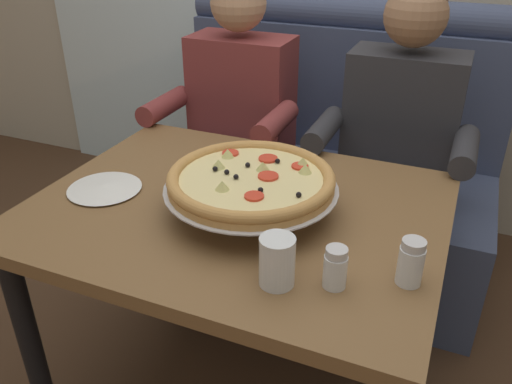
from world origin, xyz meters
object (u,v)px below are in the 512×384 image
object	(u,v)px
dining_table	(238,234)
diner_right	(394,147)
diner_left	(231,122)
booth_bench	(323,178)
plate_near_left	(104,187)
shaker_pepper_flakes	(410,265)
drinking_glass	(277,264)
shaker_parmesan	(335,270)
patio_chair	(199,49)
pizza	(251,180)

from	to	relation	value
dining_table	diner_right	xyz separation A→B (m)	(0.32, 0.64, 0.07)
diner_left	diner_right	world-z (taller)	same
diner_left	booth_bench	bearing A→B (deg)	39.81
dining_table	plate_near_left	world-z (taller)	plate_near_left
shaker_pepper_flakes	drinking_glass	size ratio (longest dim) A/B	0.94
diner_left	shaker_parmesan	xyz separation A→B (m)	(0.66, -0.87, 0.07)
diner_left	plate_near_left	distance (m)	0.71
patio_chair	diner_left	bearing A→B (deg)	-57.83
booth_bench	diner_right	size ratio (longest dim) A/B	1.11
diner_right	pizza	xyz separation A→B (m)	(-0.27, -0.65, 0.12)
booth_bench	diner_left	size ratio (longest dim) A/B	1.11
plate_near_left	patio_chair	xyz separation A→B (m)	(-1.00, 2.40, -0.23)
dining_table	booth_bench	bearing A→B (deg)	90.00
booth_bench	pizza	size ratio (longest dim) A/B	3.11
shaker_parmesan	pizza	bearing A→B (deg)	142.81
shaker_pepper_flakes	shaker_parmesan	size ratio (longest dim) A/B	1.12
diner_left	shaker_pepper_flakes	size ratio (longest dim) A/B	11.83
booth_bench	shaker_pepper_flakes	bearing A→B (deg)	-65.65
diner_right	drinking_glass	distance (m)	0.92
booth_bench	drinking_glass	bearing A→B (deg)	-79.38
shaker_parmesan	drinking_glass	world-z (taller)	drinking_glass
pizza	shaker_pepper_flakes	xyz separation A→B (m)	(0.43, -0.14, -0.05)
shaker_parmesan	patio_chair	xyz separation A→B (m)	(-1.72, 2.57, -0.26)
plate_near_left	dining_table	bearing A→B (deg)	10.36
plate_near_left	diner_left	bearing A→B (deg)	84.65
drinking_glass	patio_chair	world-z (taller)	patio_chair
dining_table	shaker_parmesan	xyz separation A→B (m)	(0.34, -0.23, 0.14)
shaker_pepper_flakes	patio_chair	distance (m)	3.12
dining_table	diner_right	size ratio (longest dim) A/B	0.87
diner_right	shaker_pepper_flakes	size ratio (longest dim) A/B	11.83
shaker_pepper_flakes	patio_chair	bearing A→B (deg)	126.84
shaker_pepper_flakes	shaker_parmesan	distance (m)	0.16
drinking_glass	booth_bench	bearing A→B (deg)	100.62
shaker_pepper_flakes	shaker_parmesan	xyz separation A→B (m)	(-0.14, -0.07, -0.01)
dining_table	diner_right	bearing A→B (deg)	63.34
booth_bench	shaker_parmesan	world-z (taller)	booth_bench
booth_bench	diner_left	world-z (taller)	diner_left
diner_left	pizza	size ratio (longest dim) A/B	2.79
diner_left	shaker_pepper_flakes	world-z (taller)	diner_left
diner_right	shaker_parmesan	world-z (taller)	diner_right
diner_left	shaker_parmesan	world-z (taller)	diner_left
booth_bench	dining_table	size ratio (longest dim) A/B	1.28
dining_table	shaker_pepper_flakes	size ratio (longest dim) A/B	10.26
shaker_pepper_flakes	patio_chair	size ratio (longest dim) A/B	0.13
shaker_pepper_flakes	patio_chair	world-z (taller)	patio_chair
pizza	shaker_parmesan	bearing A→B (deg)	-37.19
shaker_parmesan	dining_table	bearing A→B (deg)	145.19
diner_right	patio_chair	distance (m)	2.41
dining_table	pizza	size ratio (longest dim) A/B	2.42
drinking_glass	shaker_pepper_flakes	bearing A→B (deg)	23.36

